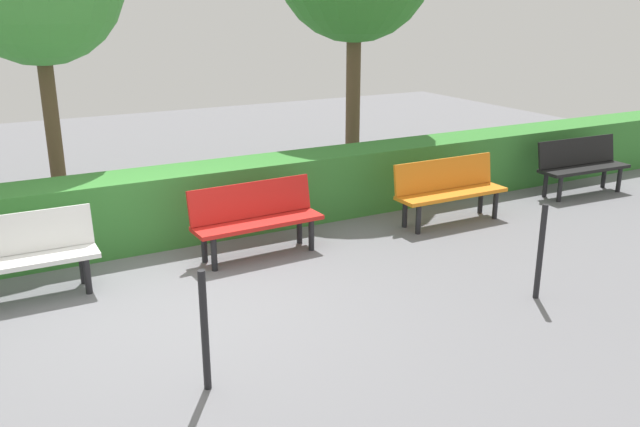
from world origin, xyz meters
The scene contains 8 objects.
ground_plane centered at (0.00, 0.00, 0.00)m, with size 24.12×24.12×0.00m, color slate.
bench_black centered at (-6.73, -0.88, 0.48)m, with size 1.57×0.53×0.86m.
bench_orange centered at (-4.00, -0.74, 0.48)m, with size 1.62×0.45×0.86m.
bench_red centered at (-1.20, -0.84, 0.48)m, with size 1.58×0.52×0.86m.
bench_white centered at (1.42, -0.86, 0.48)m, with size 1.59×0.46×0.86m.
hedge_row centered at (-1.25, -1.83, 0.45)m, with size 20.12×0.74×0.90m, color #387F33.
railing_post_mid centered at (-3.23, 1.66, 0.50)m, with size 0.06×0.06×1.00m, color black.
railing_post_far centered at (0.29, 1.66, 0.50)m, with size 0.06×0.06×1.00m, color black.
Camera 1 is at (1.69, 6.10, 2.91)m, focal length 37.43 mm.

